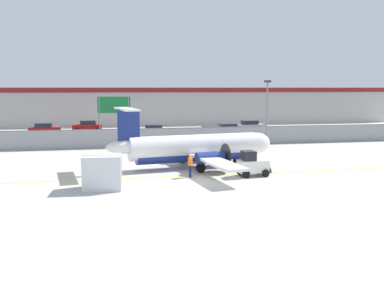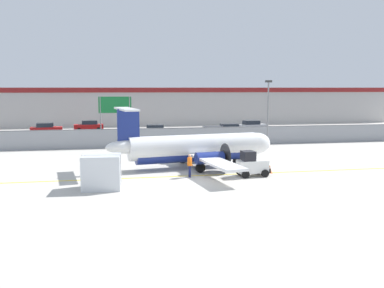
% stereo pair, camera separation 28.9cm
% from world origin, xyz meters
% --- Properties ---
extents(ground_plane, '(140.00, 140.00, 0.01)m').
position_xyz_m(ground_plane, '(0.00, 2.00, 0.00)').
color(ground_plane, '#BCB7AD').
extents(perimeter_fence, '(98.00, 0.10, 2.10)m').
position_xyz_m(perimeter_fence, '(0.00, 18.00, 1.12)').
color(perimeter_fence, gray).
rests_on(perimeter_fence, ground).
extents(parking_lot_strip, '(98.00, 17.00, 0.12)m').
position_xyz_m(parking_lot_strip, '(0.00, 29.50, 0.06)').
color(parking_lot_strip, '#38383A').
rests_on(parking_lot_strip, ground).
extents(background_building, '(91.00, 8.10, 6.50)m').
position_xyz_m(background_building, '(0.00, 47.99, 3.26)').
color(background_building, '#BCB7B2').
rests_on(background_building, ground).
extents(commuter_airplane, '(14.11, 16.06, 4.92)m').
position_xyz_m(commuter_airplane, '(0.51, 5.33, 1.60)').
color(commuter_airplane, white).
rests_on(commuter_airplane, ground).
extents(baggage_tug, '(2.38, 1.48, 1.88)m').
position_xyz_m(baggage_tug, '(3.74, 1.06, 0.86)').
color(baggage_tug, silver).
rests_on(baggage_tug, ground).
extents(ground_crew_worker, '(0.37, 0.55, 1.70)m').
position_xyz_m(ground_crew_worker, '(-0.80, 1.58, 0.95)').
color(ground_crew_worker, '#191E4C').
rests_on(ground_crew_worker, ground).
extents(cargo_container, '(2.54, 2.17, 2.20)m').
position_xyz_m(cargo_container, '(-7.02, -0.93, 1.10)').
color(cargo_container, silver).
rests_on(cargo_container, ground).
extents(traffic_cone_near_left, '(0.36, 0.36, 0.64)m').
position_xyz_m(traffic_cone_near_left, '(5.49, 1.94, 0.31)').
color(traffic_cone_near_left, orange).
rests_on(traffic_cone_near_left, ground).
extents(traffic_cone_near_right, '(0.36, 0.36, 0.64)m').
position_xyz_m(traffic_cone_near_right, '(0.14, 6.20, 0.31)').
color(traffic_cone_near_right, orange).
rests_on(traffic_cone_near_right, ground).
extents(parked_car_0, '(4.34, 2.30, 1.58)m').
position_xyz_m(parked_car_0, '(-15.08, 32.51, 0.89)').
color(parked_car_0, red).
rests_on(parked_car_0, parking_lot_strip).
extents(parked_car_1, '(4.31, 2.23, 1.58)m').
position_xyz_m(parked_car_1, '(-9.55, 35.95, 0.89)').
color(parked_car_1, red).
rests_on(parked_car_1, parking_lot_strip).
extents(parked_car_2, '(4.27, 2.15, 1.58)m').
position_xyz_m(parked_car_2, '(-4.21, 24.27, 0.89)').
color(parked_car_2, silver).
rests_on(parked_car_2, parking_lot_strip).
extents(parked_car_3, '(4.38, 2.42, 1.58)m').
position_xyz_m(parked_car_3, '(-0.56, 26.91, 0.89)').
color(parked_car_3, '#B28C19').
rests_on(parked_car_3, parking_lot_strip).
extents(parked_car_4, '(4.32, 2.27, 1.58)m').
position_xyz_m(parked_car_4, '(5.98, 23.45, 0.89)').
color(parked_car_4, '#B28C19').
rests_on(parked_car_4, parking_lot_strip).
extents(parked_car_5, '(4.26, 2.13, 1.58)m').
position_xyz_m(parked_car_5, '(9.10, 26.54, 0.89)').
color(parked_car_5, navy).
rests_on(parked_car_5, parking_lot_strip).
extents(parked_car_6, '(4.37, 2.39, 1.58)m').
position_xyz_m(parked_car_6, '(14.08, 31.52, 0.89)').
color(parked_car_6, silver).
rests_on(parked_car_6, parking_lot_strip).
extents(apron_light_pole, '(0.70, 0.30, 7.27)m').
position_xyz_m(apron_light_pole, '(10.46, 15.63, 4.30)').
color(apron_light_pole, slate).
rests_on(apron_light_pole, ground).
extents(highway_sign, '(3.60, 0.14, 5.50)m').
position_xyz_m(highway_sign, '(-5.86, 19.68, 4.14)').
color(highway_sign, slate).
rests_on(highway_sign, ground).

